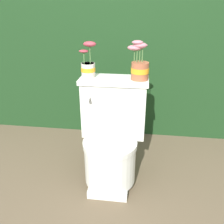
{
  "coord_description": "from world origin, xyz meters",
  "views": [
    {
      "loc": [
        0.17,
        -1.42,
        1.23
      ],
      "look_at": [
        -0.03,
        0.11,
        0.53
      ],
      "focal_mm": 40.0,
      "sensor_mm": 36.0,
      "label": 1
    }
  ],
  "objects": [
    {
      "name": "ground_plane",
      "position": [
        0.0,
        0.0,
        0.0
      ],
      "size": [
        12.0,
        12.0,
        0.0
      ],
      "primitive_type": "plane",
      "color": "brown"
    },
    {
      "name": "hedge_backdrop",
      "position": [
        0.0,
        1.19,
        0.82
      ],
      "size": [
        3.68,
        0.83,
        1.65
      ],
      "color": "#193819",
      "rests_on": "ground"
    },
    {
      "name": "toilet",
      "position": [
        -0.03,
        0.1,
        0.34
      ],
      "size": [
        0.47,
        0.5,
        0.74
      ],
      "color": "silver",
      "rests_on": "ground"
    },
    {
      "name": "potted_plant_left",
      "position": [
        -0.21,
        0.22,
        0.82
      ],
      "size": [
        0.12,
        0.1,
        0.24
      ],
      "color": "beige",
      "rests_on": "toilet"
    },
    {
      "name": "potted_plant_midleft",
      "position": [
        0.14,
        0.21,
        0.83
      ],
      "size": [
        0.15,
        0.12,
        0.26
      ],
      "color": "#9E5638",
      "rests_on": "toilet"
    }
  ]
}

